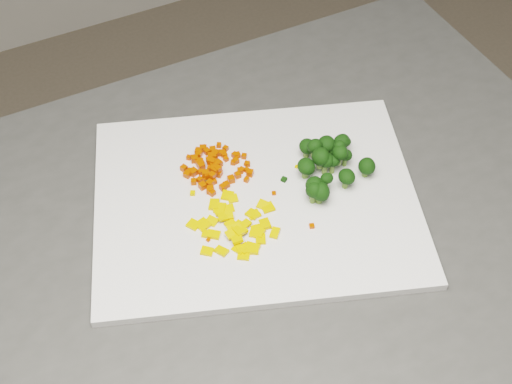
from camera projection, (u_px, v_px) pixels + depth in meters
name	position (u px, v px, depth m)	size (l,w,h in m)	color
counter_block	(251.00, 378.00, 1.27)	(0.99, 0.69, 0.90)	#3F3F3D
cutting_board	(256.00, 200.00, 0.95)	(0.43, 0.33, 0.01)	white
carrot_pile	(217.00, 165.00, 0.97)	(0.09, 0.09, 0.03)	#C93102
pepper_pile	(235.00, 224.00, 0.91)	(0.11, 0.11, 0.02)	#F8B00D
broccoli_pile	(326.00, 159.00, 0.95)	(0.11, 0.11, 0.05)	black
carrot_cube_0	(246.00, 180.00, 0.96)	(0.01, 0.01, 0.01)	#C93102
carrot_cube_1	(198.00, 151.00, 0.99)	(0.01, 0.01, 0.01)	#C93102
carrot_cube_2	(226.00, 159.00, 0.99)	(0.01, 0.01, 0.01)	#C93102
carrot_cube_3	(240.00, 171.00, 0.97)	(0.01, 0.01, 0.01)	#C93102
carrot_cube_4	(198.00, 162.00, 0.98)	(0.01, 0.01, 0.01)	#C93102
carrot_cube_5	(205.00, 178.00, 0.96)	(0.01, 0.01, 0.01)	#C93102
carrot_cube_6	(223.00, 187.00, 0.95)	(0.01, 0.01, 0.01)	#C93102
carrot_cube_7	(231.00, 179.00, 0.96)	(0.01, 0.01, 0.01)	#C93102
carrot_cube_8	(204.00, 147.00, 1.00)	(0.01, 0.01, 0.01)	#C93102
carrot_cube_9	(194.00, 182.00, 0.96)	(0.01, 0.01, 0.01)	#C93102
carrot_cube_10	(193.00, 173.00, 0.97)	(0.01, 0.01, 0.01)	#C93102
carrot_cube_11	(244.00, 156.00, 0.99)	(0.01, 0.01, 0.01)	#C93102
carrot_cube_12	(203.00, 148.00, 1.00)	(0.01, 0.01, 0.01)	#C93102
carrot_cube_13	(210.00, 190.00, 0.95)	(0.01, 0.01, 0.01)	#C93102
carrot_cube_14	(210.00, 160.00, 0.97)	(0.01, 0.01, 0.01)	#C93102
carrot_cube_15	(207.00, 175.00, 0.96)	(0.01, 0.01, 0.01)	#C93102
carrot_cube_16	(211.00, 157.00, 0.98)	(0.01, 0.01, 0.01)	#C93102
carrot_cube_17	(213.00, 156.00, 0.98)	(0.01, 0.01, 0.01)	#C93102
carrot_cube_18	(215.00, 154.00, 0.99)	(0.01, 0.01, 0.01)	#C93102
carrot_cube_19	(211.00, 168.00, 0.97)	(0.01, 0.01, 0.01)	#C93102
carrot_cube_20	(214.00, 182.00, 0.96)	(0.01, 0.01, 0.01)	#C93102
carrot_cube_21	(212.00, 193.00, 0.95)	(0.01, 0.01, 0.01)	#C93102
carrot_cube_22	(205.00, 174.00, 0.96)	(0.01, 0.01, 0.01)	#C93102
carrot_cube_23	(236.00, 161.00, 0.98)	(0.01, 0.01, 0.01)	#C93102
carrot_cube_24	(213.00, 157.00, 0.98)	(0.01, 0.01, 0.01)	#C93102
carrot_cube_25	(211.00, 188.00, 0.95)	(0.01, 0.01, 0.01)	#C93102
carrot_cube_26	(247.00, 170.00, 0.97)	(0.01, 0.01, 0.01)	#C93102
carrot_cube_27	(247.00, 164.00, 0.98)	(0.01, 0.01, 0.01)	#C93102
carrot_cube_28	(237.00, 157.00, 0.99)	(0.01, 0.01, 0.01)	#C93102
carrot_cube_29	(212.00, 162.00, 0.97)	(0.01, 0.01, 0.01)	#C93102
carrot_cube_30	(223.00, 153.00, 0.99)	(0.01, 0.01, 0.01)	#C93102
carrot_cube_31	(250.00, 173.00, 0.97)	(0.01, 0.01, 0.01)	#C93102
carrot_cube_32	(238.00, 155.00, 0.99)	(0.01, 0.01, 0.01)	#C93102
carrot_cube_33	(212.00, 176.00, 0.96)	(0.01, 0.01, 0.01)	#C93102
carrot_cube_34	(224.00, 155.00, 0.99)	(0.01, 0.01, 0.01)	#C93102
carrot_cube_35	(199.00, 154.00, 0.99)	(0.01, 0.01, 0.01)	#C93102
carrot_cube_36	(214.00, 164.00, 0.97)	(0.01, 0.01, 0.01)	#C93102
carrot_cube_37	(219.00, 173.00, 0.97)	(0.01, 0.01, 0.01)	#C93102
carrot_cube_38	(226.00, 148.00, 1.00)	(0.01, 0.01, 0.01)	#C93102
carrot_cube_39	(195.00, 159.00, 0.98)	(0.01, 0.01, 0.01)	#C93102
carrot_cube_40	(201.00, 166.00, 0.98)	(0.01, 0.01, 0.01)	#C93102
carrot_cube_41	(218.00, 164.00, 0.98)	(0.01, 0.01, 0.01)	#C93102
carrot_cube_42	(202.00, 186.00, 0.95)	(0.01, 0.01, 0.01)	#C93102
carrot_cube_43	(190.00, 171.00, 0.97)	(0.01, 0.01, 0.01)	#C93102
carrot_cube_44	(189.00, 157.00, 0.99)	(0.01, 0.01, 0.01)	#C93102
carrot_cube_45	(221.00, 153.00, 0.99)	(0.01, 0.01, 0.01)	#C93102
carrot_cube_46	(238.00, 175.00, 0.97)	(0.01, 0.01, 0.01)	#C93102
carrot_cube_47	(217.00, 164.00, 0.97)	(0.01, 0.01, 0.01)	#C93102
carrot_cube_48	(215.00, 170.00, 0.96)	(0.01, 0.01, 0.01)	#C93102
carrot_cube_49	(187.00, 174.00, 0.97)	(0.01, 0.01, 0.01)	#C93102
carrot_cube_50	(200.00, 180.00, 0.96)	(0.01, 0.01, 0.01)	#C93102
carrot_cube_51	(233.00, 163.00, 0.98)	(0.01, 0.01, 0.01)	#C93102
carrot_cube_52	(201.00, 163.00, 0.98)	(0.01, 0.01, 0.01)	#C93102
carrot_cube_53	(226.00, 185.00, 0.95)	(0.01, 0.01, 0.01)	#C93102
carrot_cube_54	(235.00, 155.00, 0.99)	(0.01, 0.01, 0.01)	#C93102
carrot_cube_55	(215.00, 167.00, 0.97)	(0.01, 0.01, 0.01)	#C93102
carrot_cube_56	(207.00, 151.00, 0.99)	(0.01, 0.01, 0.01)	#C93102
carrot_cube_57	(205.00, 179.00, 0.96)	(0.01, 0.01, 0.01)	#C93102
carrot_cube_58	(214.00, 169.00, 0.96)	(0.01, 0.01, 0.01)	#C93102
carrot_cube_59	(200.00, 172.00, 0.97)	(0.01, 0.01, 0.01)	#C93102
carrot_cube_60	(210.00, 156.00, 0.99)	(0.01, 0.01, 0.01)	#C93102
carrot_cube_61	(200.00, 162.00, 0.98)	(0.01, 0.01, 0.01)	#C93102
carrot_cube_62	(218.00, 169.00, 0.96)	(0.01, 0.01, 0.01)	#C93102
carrot_cube_63	(194.00, 172.00, 0.97)	(0.01, 0.01, 0.01)	#C93102
carrot_cube_64	(242.00, 170.00, 0.97)	(0.01, 0.01, 0.01)	#C93102
carrot_cube_65	(213.00, 150.00, 1.00)	(0.01, 0.01, 0.01)	#C93102
carrot_cube_66	(184.00, 168.00, 0.97)	(0.01, 0.01, 0.01)	#C93102
carrot_cube_67	(210.00, 183.00, 0.96)	(0.01, 0.01, 0.01)	#C93102
carrot_cube_68	(219.00, 145.00, 1.00)	(0.01, 0.01, 0.01)	#C93102
carrot_cube_69	(213.00, 169.00, 0.97)	(0.01, 0.01, 0.01)	#C93102
pepper_chunk_0	(257.00, 232.00, 0.90)	(0.02, 0.02, 0.00)	#F8B00D
pepper_chunk_1	(261.00, 239.00, 0.90)	(0.02, 0.01, 0.00)	#F8B00D
pepper_chunk_2	(252.00, 251.00, 0.89)	(0.02, 0.01, 0.00)	#F8B00D
pepper_chunk_3	(208.00, 234.00, 0.90)	(0.01, 0.01, 0.00)	#F8B00D
pepper_chunk_4	(275.00, 233.00, 0.90)	(0.02, 0.01, 0.00)	#F8B00D
pepper_chunk_5	(265.00, 224.00, 0.91)	(0.02, 0.01, 0.00)	#F8B00D
pepper_chunk_6	(242.00, 249.00, 0.89)	(0.01, 0.01, 0.00)	#F8B00D
pepper_chunk_7	(240.00, 230.00, 0.90)	(0.01, 0.02, 0.00)	#F8B00D
pepper_chunk_8	(220.00, 208.00, 0.93)	(0.01, 0.02, 0.00)	#F8B00D
pepper_chunk_9	(233.00, 199.00, 0.94)	(0.01, 0.01, 0.00)	#F8B00D
pepper_chunk_10	(232.00, 226.00, 0.91)	(0.01, 0.02, 0.00)	#F8B00D
pepper_chunk_11	(238.00, 226.00, 0.91)	(0.02, 0.01, 0.00)	#F8B00D
pepper_chunk_12	(229.00, 215.00, 0.92)	(0.01, 0.01, 0.00)	#F8B00D
pepper_chunk_13	(214.00, 204.00, 0.93)	(0.02, 0.01, 0.00)	#F8B00D
pepper_chunk_14	(193.00, 225.00, 0.91)	(0.02, 0.01, 0.00)	#F8B00D
pepper_chunk_15	(264.00, 205.00, 0.93)	(0.02, 0.01, 0.00)	#F8B00D
pepper_chunk_16	(228.00, 209.00, 0.93)	(0.01, 0.02, 0.00)	#F8B00D
pepper_chunk_17	(213.00, 235.00, 0.90)	(0.01, 0.02, 0.00)	#F8B00D
pepper_chunk_18	(236.00, 233.00, 0.90)	(0.02, 0.01, 0.00)	#F8B00D
pepper_chunk_19	(244.00, 255.00, 0.88)	(0.01, 0.02, 0.00)	#F8B00D
pepper_chunk_20	(253.00, 214.00, 0.92)	(0.02, 0.01, 0.00)	#F8B00D
pepper_chunk_21	(231.00, 234.00, 0.90)	(0.01, 0.01, 0.00)	#F8B00D
pepper_chunk_22	(212.00, 221.00, 0.92)	(0.01, 0.01, 0.00)	#F8B00D
pepper_chunk_23	(207.00, 251.00, 0.89)	(0.01, 0.02, 0.00)	#F8B00D
pepper_chunk_24	(254.00, 215.00, 0.92)	(0.02, 0.01, 0.00)	#F8B00D
pepper_chunk_25	(252.00, 247.00, 0.89)	(0.02, 0.01, 0.00)	#F8B00D
pepper_chunk_26	(203.00, 225.00, 0.91)	(0.02, 0.02, 0.00)	#F8B00D
pepper_chunk_27	(245.00, 224.00, 0.91)	(0.02, 0.01, 0.00)	#F8B00D
pepper_chunk_28	(268.00, 207.00, 0.93)	(0.02, 0.02, 0.00)	#F8B00D
pepper_chunk_29	(237.00, 239.00, 0.89)	(0.01, 0.01, 0.00)	#F8B00D
pepper_chunk_30	(245.00, 248.00, 0.89)	(0.02, 0.01, 0.00)	#F8B00D
pepper_chunk_31	(222.00, 217.00, 0.92)	(0.01, 0.01, 0.00)	#F8B00D
pepper_chunk_32	(221.00, 251.00, 0.89)	(0.01, 0.02, 0.00)	#F8B00D
pepper_chunk_33	(234.00, 228.00, 0.90)	(0.02, 0.01, 0.00)	#F8B00D
pepper_chunk_34	(258.00, 231.00, 0.91)	(0.01, 0.02, 0.00)	#F8B00D
pepper_chunk_35	(218.00, 210.00, 0.93)	(0.02, 0.01, 0.00)	#F8B00D
pepper_chunk_36	(239.00, 249.00, 0.89)	(0.01, 0.02, 0.00)	#F8B00D
pepper_chunk_37	(228.00, 196.00, 0.94)	(0.02, 0.02, 0.00)	#F8B00D
pepper_chunk_38	(256.00, 228.00, 0.91)	(0.01, 0.01, 0.00)	#F8B00D
pepper_chunk_39	(254.00, 214.00, 0.93)	(0.01, 0.01, 0.00)	#F8B00D
broccoli_floret_0	(313.00, 188.00, 0.93)	(0.03, 0.03, 0.03)	black
broccoli_floret_1	(306.00, 149.00, 0.98)	(0.03, 0.03, 0.03)	black
broccoli_floret_2	(341.00, 145.00, 0.99)	(0.03, 0.03, 0.03)	black
broccoli_floret_3	(339.00, 156.00, 0.96)	(0.03, 0.03, 0.03)	black
broccoli_floret_4	(305.00, 169.00, 0.96)	(0.03, 0.03, 0.03)	black
broccoli_floret_5	(320.00, 194.00, 0.93)	(0.03, 0.03, 0.03)	black
broccoli_floret_6	(339.00, 151.00, 0.96)	(0.02, 0.02, 0.03)	black
broccoli_floret_7	(332.00, 153.00, 0.98)	(0.02, 0.02, 0.02)	black
broccoli_floret_8	(325.00, 164.00, 0.96)	(0.03, 0.03, 0.03)	black
broccoli_floret_9	(323.00, 149.00, 0.98)	(0.03, 0.03, 0.03)	black
broccoli_floret_10	(346.00, 180.00, 0.95)	(0.03, 0.03, 0.03)	black
broccoli_floret_11	(312.00, 193.00, 0.94)	(0.03, 0.03, 0.02)	black
broccoli_floret_12	(326.00, 183.00, 0.94)	(0.02, 0.02, 0.03)	black
broccoli_floret_13	(320.00, 159.00, 0.96)	(0.03, 0.03, 0.03)	black
broccoli_floret_14	(366.00, 168.00, 0.96)	(0.03, 0.03, 0.03)	black
broccoli_floret_15	(326.00, 147.00, 0.98)	(0.03, 0.03, 0.03)	black
broccoli_floret_16	(345.00, 145.00, 0.99)	(0.02, 0.02, 0.03)	black
broccoli_floret_17	(314.00, 149.00, 0.97)	(0.03, 0.03, 0.03)	black
broccoli_floret_18	(333.00, 165.00, 0.96)	(0.03, 0.03, 0.03)	black
broccoli_floret_19	(345.00, 158.00, 0.97)	(0.02, 0.02, 0.03)	black
broccoli_floret_20	(313.00, 194.00, 0.93)	(0.03, 0.03, 0.03)	black
stray_bit_0	(284.00, 179.00, 0.96)	(0.01, 0.01, 0.00)	black
stray_bit_1	(297.00, 167.00, 0.98)	(0.00, 0.00, 0.00)	#F8B00D
stray_bit_2	(274.00, 193.00, 0.95)	(0.01, 0.01, 0.00)	#C93102
stray_bit_3	(208.00, 240.00, 0.90)	(0.00, 0.00, 0.00)	#C93102
stray_bit_4	(193.00, 193.00, 0.95)	(0.01, 0.01, 0.00)	#F8B00D
stray_bit_5	(312.00, 226.00, 0.91)	(0.01, 0.01, 0.00)	#C93102
stray_bit_6	(209.00, 182.00, 0.96)	(0.01, 0.01, 0.01)	black
stray_bit_7	(247.00, 164.00, 0.98)	(0.01, 0.01, 0.00)	#C93102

